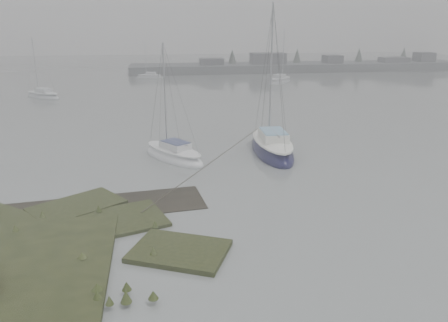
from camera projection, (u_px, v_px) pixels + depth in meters
ground at (156, 107)px, 45.13m from camera, size 160.00×160.00×0.00m
far_shoreline at (303, 66)px, 78.98m from camera, size 60.00×8.00×4.15m
sailboat_main at (272, 148)px, 29.22m from camera, size 2.69×7.40×10.32m
sailboat_white at (174, 155)px, 27.90m from camera, size 4.57×5.59×7.78m
sailboat_far_a at (43, 96)px, 50.56m from camera, size 5.08×4.64×7.33m
sailboat_far_b at (280, 81)px, 63.27m from camera, size 5.33×5.38×8.05m
sailboat_far_c at (150, 77)px, 68.67m from camera, size 4.54×2.45×6.09m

